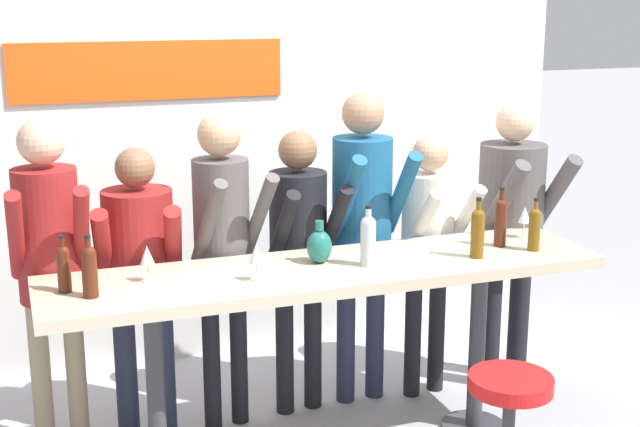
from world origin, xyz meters
TOP-DOWN VIEW (x-y plane):
  - back_wall at (-0.01, 1.59)m, footprint 4.45×0.12m
  - tasting_table at (0.00, 0.00)m, footprint 2.85×0.67m
  - bar_stool at (0.62, -0.76)m, footprint 0.41×0.41m
  - person_far_left at (-1.31, 0.50)m, footprint 0.38×0.53m
  - person_left at (-0.85, 0.57)m, footprint 0.50×0.58m
  - person_center_left at (-0.41, 0.50)m, footprint 0.43×0.56m
  - person_center at (0.04, 0.55)m, footprint 0.42×0.53m
  - person_center_right at (0.43, 0.57)m, footprint 0.42×0.55m
  - person_right at (0.83, 0.51)m, footprint 0.41×0.52m
  - person_far_right at (1.37, 0.49)m, footprint 0.51×0.61m
  - wine_bottle_0 at (-1.27, 0.04)m, footprint 0.06×0.06m
  - wine_bottle_1 at (1.14, -0.10)m, footprint 0.06×0.06m
  - wine_bottle_2 at (0.79, -0.12)m, footprint 0.07×0.07m
  - wine_bottle_3 at (-1.16, -0.08)m, footprint 0.07×0.07m
  - wine_bottle_4 at (0.20, -0.06)m, footprint 0.08×0.08m
  - wine_bottle_5 at (1.01, 0.03)m, footprint 0.07×0.07m
  - wine_glass_0 at (-0.88, 0.06)m, footprint 0.07×0.07m
  - wine_glass_1 at (-0.39, -0.10)m, footprint 0.07×0.07m
  - wine_glass_2 at (1.23, 0.13)m, footprint 0.07×0.07m
  - decorative_vase at (-0.01, 0.07)m, footprint 0.13×0.13m

SIDE VIEW (x-z plane):
  - bar_stool at x=0.62m, z-range 0.11..0.79m
  - tasting_table at x=0.00m, z-range 0.39..1.44m
  - person_left at x=-0.85m, z-range 0.19..1.79m
  - person_right at x=0.83m, z-range 0.20..1.79m
  - person_center at x=0.04m, z-range 0.21..1.86m
  - person_far_right at x=1.37m, z-range 0.21..1.96m
  - person_center_left at x=-0.41m, z-range 0.24..2.02m
  - person_far_left at x=-1.31m, z-range 0.23..2.02m
  - decorative_vase at x=-0.01m, z-range 1.03..1.25m
  - person_center_right at x=0.43m, z-range 0.24..2.09m
  - wine_bottle_0 at x=-1.27m, z-range 1.04..1.30m
  - wine_glass_0 at x=-0.88m, z-range 1.08..1.26m
  - wine_glass_1 at x=-0.39m, z-range 1.08..1.26m
  - wine_glass_2 at x=1.23m, z-range 1.08..1.26m
  - wine_bottle_1 at x=1.14m, z-range 1.03..1.32m
  - wine_bottle_3 at x=-1.16m, z-range 1.04..1.33m
  - wine_bottle_4 at x=0.20m, z-range 1.03..1.35m
  - wine_bottle_2 at x=0.79m, z-range 1.03..1.35m
  - wine_bottle_5 at x=1.01m, z-range 1.03..1.36m
  - back_wall at x=-0.01m, z-range 0.00..2.82m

